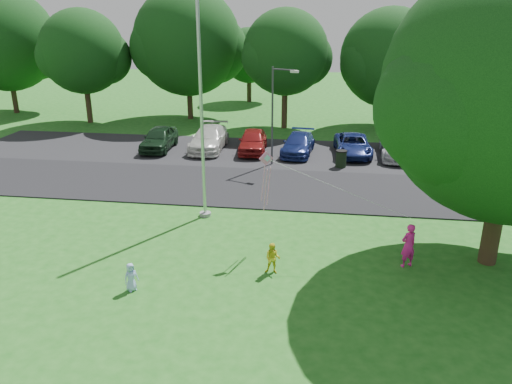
# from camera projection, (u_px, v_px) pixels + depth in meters

# --- Properties ---
(ground) EXTENTS (120.00, 120.00, 0.00)m
(ground) POSITION_uv_depth(u_px,v_px,m) (272.00, 278.00, 16.82)
(ground) COLOR #1D631A
(ground) RESTS_ON ground
(park_road) EXTENTS (60.00, 6.00, 0.06)m
(park_road) POSITION_uv_depth(u_px,v_px,m) (291.00, 189.00, 25.18)
(park_road) COLOR black
(park_road) RESTS_ON ground
(parking_strip) EXTENTS (42.00, 7.00, 0.06)m
(parking_strip) POSITION_uv_depth(u_px,v_px,m) (299.00, 154.00, 31.23)
(parking_strip) COLOR black
(parking_strip) RESTS_ON ground
(flagpole) EXTENTS (0.50, 0.50, 10.00)m
(flagpole) POSITION_uv_depth(u_px,v_px,m) (202.00, 122.00, 20.50)
(flagpole) COLOR #B7BABF
(flagpole) RESTS_ON ground
(street_lamp) EXTENTS (1.51, 0.71, 5.63)m
(street_lamp) POSITION_uv_depth(u_px,v_px,m) (276.00, 108.00, 27.84)
(street_lamp) COLOR #3F3F44
(street_lamp) RESTS_ON ground
(trash_can) EXTENTS (0.65, 0.65, 1.03)m
(trash_can) POSITION_uv_depth(u_px,v_px,m) (341.00, 159.00, 28.41)
(trash_can) COLOR black
(trash_can) RESTS_ON ground
(tree_row) EXTENTS (64.35, 11.94, 10.88)m
(tree_row) POSITION_uv_depth(u_px,v_px,m) (329.00, 50.00, 37.19)
(tree_row) COLOR #332316
(tree_row) RESTS_ON ground
(horizon_trees) EXTENTS (77.46, 7.20, 7.02)m
(horizon_trees) POSITION_uv_depth(u_px,v_px,m) (356.00, 58.00, 46.32)
(horizon_trees) COLOR #332316
(horizon_trees) RESTS_ON ground
(parked_cars) EXTENTS (19.84, 5.20, 1.47)m
(parked_cars) POSITION_uv_depth(u_px,v_px,m) (301.00, 142.00, 31.04)
(parked_cars) COLOR black
(parked_cars) RESTS_ON ground
(woman) EXTENTS (0.70, 0.62, 1.62)m
(woman) POSITION_uv_depth(u_px,v_px,m) (408.00, 245.00, 17.35)
(woman) COLOR #F62096
(woman) RESTS_ON ground
(child_yellow) EXTENTS (0.57, 0.46, 1.11)m
(child_yellow) POSITION_uv_depth(u_px,v_px,m) (273.00, 258.00, 16.99)
(child_yellow) COLOR yellow
(child_yellow) RESTS_ON ground
(child_blue) EXTENTS (0.54, 0.55, 0.96)m
(child_blue) POSITION_uv_depth(u_px,v_px,m) (131.00, 277.00, 15.95)
(child_blue) COLOR #A1C0F8
(child_blue) RESTS_ON ground
(kite) EXTENTS (5.34, 0.87, 2.33)m
(kite) POSITION_uv_depth(u_px,v_px,m) (270.00, 172.00, 17.78)
(kite) COLOR pink
(kite) RESTS_ON ground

